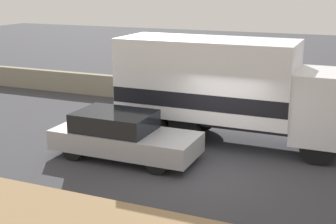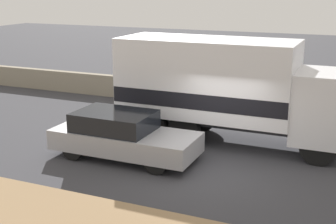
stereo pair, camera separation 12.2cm
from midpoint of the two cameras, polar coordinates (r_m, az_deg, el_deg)
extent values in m
plane|color=#38383D|center=(13.53, 4.98, -7.12)|extent=(80.00, 80.00, 0.00)
cube|color=gray|center=(19.74, 11.29, 1.40)|extent=(60.00, 0.35, 1.00)
cube|color=silver|center=(15.02, 18.31, 0.67)|extent=(1.76, 2.18, 2.14)
cube|color=#2D2D33|center=(15.94, 4.43, -0.68)|extent=(5.82, 1.29, 0.25)
cube|color=white|center=(15.62, 4.53, 4.26)|extent=(5.82, 2.34, 2.54)
cube|color=black|center=(15.74, 4.49, 2.20)|extent=(5.79, 2.36, 0.51)
cylinder|color=black|center=(16.17, 18.31, -2.06)|extent=(1.07, 0.28, 1.07)
cylinder|color=black|center=(14.42, 17.63, -4.09)|extent=(1.07, 0.28, 1.07)
cylinder|color=black|center=(17.38, 0.40, -0.07)|extent=(1.07, 0.28, 1.07)
cylinder|color=black|center=(15.76, -2.19, -1.71)|extent=(1.07, 0.28, 1.07)
cylinder|color=black|center=(16.98, 4.02, -0.48)|extent=(1.07, 0.28, 1.07)
cylinder|color=black|center=(15.32, 1.75, -2.21)|extent=(1.07, 0.28, 1.07)
cube|color=#9E9EA3|center=(14.29, -5.44, -3.52)|extent=(4.48, 1.79, 0.61)
cube|color=black|center=(14.28, -6.77, -1.10)|extent=(2.33, 1.65, 0.56)
cylinder|color=black|center=(14.46, 0.91, -4.14)|extent=(0.67, 0.20, 0.67)
cylinder|color=black|center=(13.12, -1.67, -6.21)|extent=(0.67, 0.20, 0.67)
cylinder|color=black|center=(15.66, -8.55, -2.77)|extent=(0.67, 0.20, 0.67)
cylinder|color=black|center=(14.44, -11.76, -4.50)|extent=(0.67, 0.20, 0.67)
camera|label=1|loc=(0.06, -90.23, -0.06)|focal=50.00mm
camera|label=2|loc=(0.06, 89.77, 0.06)|focal=50.00mm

